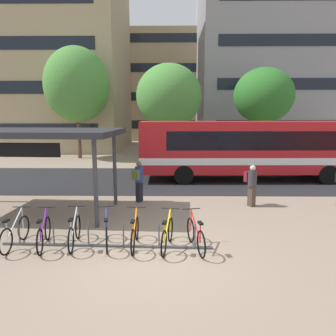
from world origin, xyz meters
TOP-DOWN VIEW (x-y plane):
  - ground at (0.00, 0.00)m, footprint 200.00×200.00m
  - bus_lane_asphalt at (0.00, 9.61)m, footprint 80.00×7.20m
  - city_bus at (4.71, 9.61)m, footprint 12.08×2.82m
  - bike_rack at (-1.33, 0.57)m, footprint 5.82×0.29m
  - parked_bicycle_silver_0 at (-3.82, 0.56)m, footprint 0.52×1.72m
  - parked_bicycle_purple_1 at (-3.02, 0.53)m, footprint 0.53×1.70m
  - parked_bicycle_silver_2 at (-2.21, 0.65)m, footprint 0.52×1.72m
  - parked_bicycle_blue_3 at (-1.33, 0.65)m, footprint 0.56×1.70m
  - parked_bicycle_orange_4 at (-0.53, 0.56)m, footprint 0.52×1.72m
  - parked_bicycle_yellow_5 at (0.35, 0.48)m, footprint 0.52×1.71m
  - parked_bicycle_red_6 at (1.11, 0.46)m, footprint 0.56×1.70m
  - transit_shelter at (-4.73, 3.53)m, footprint 6.70×3.76m
  - commuter_olive_pack_1 at (-0.89, 5.08)m, footprint 0.50×0.60m
  - commuter_maroon_pack_3 at (3.59, 4.55)m, footprint 0.52×0.60m
  - street_tree_0 at (-7.11, 18.15)m, footprint 5.08×5.08m
  - street_tree_1 at (7.95, 18.92)m, footprint 4.86×4.86m
  - street_tree_2 at (0.22, 18.12)m, footprint 5.19×5.19m
  - building_left_wing at (-16.40, 26.53)m, footprint 23.52×12.20m
  - building_right_wing at (14.03, 30.54)m, footprint 20.86×13.06m
  - building_centre_block at (0.23, 40.33)m, footprint 14.53×11.20m

SIDE VIEW (x-z plane):
  - ground at x=0.00m, z-range 0.00..0.00m
  - bus_lane_asphalt at x=0.00m, z-range 0.00..0.01m
  - bike_rack at x=-1.33m, z-range -0.26..0.44m
  - parked_bicycle_silver_0 at x=-3.82m, z-range -0.11..0.88m
  - parked_bicycle_purple_1 at x=-3.02m, z-range -0.11..0.88m
  - parked_bicycle_silver_2 at x=-2.21m, z-range -0.11..0.88m
  - parked_bicycle_blue_3 at x=-1.33m, z-range -0.11..0.88m
  - parked_bicycle_orange_4 at x=-0.53m, z-range -0.11..0.88m
  - parked_bicycle_yellow_5 at x=0.35m, z-range -0.11..0.88m
  - parked_bicycle_red_6 at x=1.11m, z-range -0.11..0.88m
  - commuter_maroon_pack_3 at x=3.59m, z-range 0.12..1.76m
  - commuter_olive_pack_1 at x=-0.89m, z-range 0.13..1.82m
  - city_bus at x=4.71m, z-range 0.18..3.38m
  - transit_shelter at x=-4.73m, z-range 1.34..4.40m
  - street_tree_2 at x=0.22m, z-range 1.21..8.73m
  - street_tree_1 at x=7.95m, z-range 1.41..8.70m
  - street_tree_0 at x=-7.11m, z-range 1.44..10.26m
  - building_centre_block at x=0.23m, z-range 0.00..14.56m
  - building_left_wing at x=-16.40m, z-range 0.00..21.96m
  - building_right_wing at x=14.03m, z-range 0.00..24.17m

